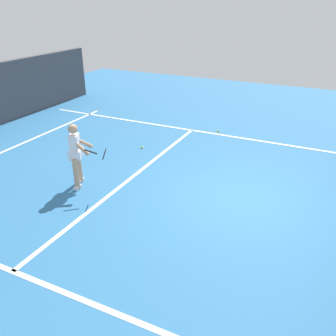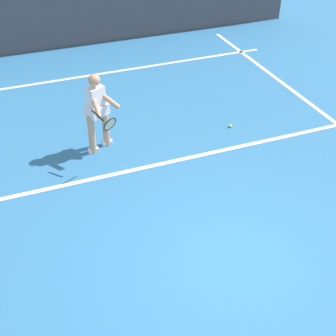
# 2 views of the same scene
# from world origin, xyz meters

# --- Properties ---
(ground_plane) EXTENTS (24.73, 24.73, 0.00)m
(ground_plane) POSITION_xyz_m (0.00, 0.00, 0.00)
(ground_plane) COLOR teal
(baseline_marking) EXTENTS (8.83, 0.10, 0.01)m
(baseline_marking) POSITION_xyz_m (0.00, -7.01, 0.00)
(baseline_marking) COLOR white
(baseline_marking) RESTS_ON ground
(service_line_marking) EXTENTS (7.83, 0.10, 0.01)m
(service_line_marking) POSITION_xyz_m (0.00, -2.72, 0.00)
(service_line_marking) COLOR white
(service_line_marking) RESTS_ON ground
(sideline_left_marking) EXTENTS (0.10, 17.02, 0.01)m
(sideline_left_marking) POSITION_xyz_m (-3.91, 0.00, 0.00)
(sideline_left_marking) COLOR white
(sideline_left_marking) RESTS_ON ground
(sideline_right_marking) EXTENTS (0.10, 17.02, 0.01)m
(sideline_right_marking) POSITION_xyz_m (3.91, 0.00, 0.00)
(sideline_right_marking) COLOR white
(sideline_right_marking) RESTS_ON ground
(tennis_player) EXTENTS (0.68, 1.13, 1.55)m
(tennis_player) POSITION_xyz_m (0.97, -3.63, 0.85)
(tennis_player) COLOR tan
(tennis_player) RESTS_ON ground
(tennis_ball_near) EXTENTS (0.07, 0.07, 0.07)m
(tennis_ball_near) POSITION_xyz_m (-1.75, -3.45, 0.03)
(tennis_ball_near) COLOR #D1E533
(tennis_ball_near) RESTS_ON ground
(tennis_ball_mid) EXTENTS (0.07, 0.07, 0.07)m
(tennis_ball_mid) POSITION_xyz_m (-4.16, -1.86, 0.03)
(tennis_ball_mid) COLOR #D1E533
(tennis_ball_mid) RESTS_ON ground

